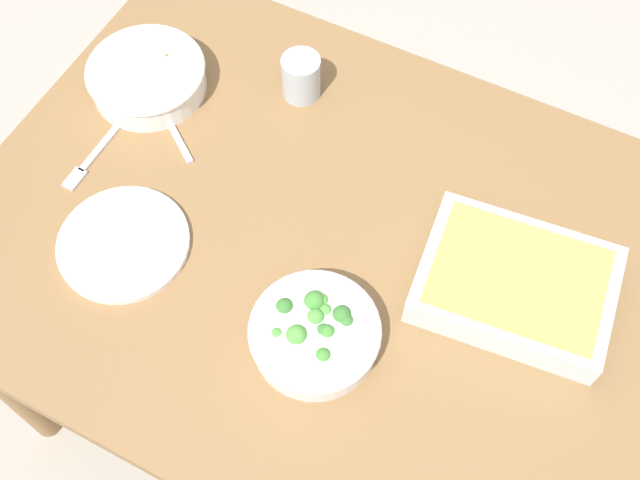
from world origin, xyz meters
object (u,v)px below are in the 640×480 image
stew_bowl (147,76)px  broccoli_bowl (315,333)px  side_plate (123,243)px  spoon_by_stew (166,117)px  fork_on_table (92,157)px  drink_cup (301,78)px  baking_dish (515,284)px

stew_bowl → broccoli_bowl: 0.60m
broccoli_bowl → side_plate: 0.36m
side_plate → spoon_by_stew: 0.27m
spoon_by_stew → fork_on_table: size_ratio=0.87×
side_plate → spoon_by_stew: size_ratio=1.43×
broccoli_bowl → side_plate: bearing=179.1°
spoon_by_stew → drink_cup: bearing=41.3°
baking_dish → broccoli_bowl: bearing=-138.1°
stew_bowl → spoon_by_stew: (0.07, -0.05, -0.03)m
side_plate → baking_dish: bearing=19.3°
fork_on_table → stew_bowl: bearing=89.5°
broccoli_bowl → stew_bowl: bearing=148.6°
side_plate → fork_on_table: side_plate is taller
stew_bowl → spoon_by_stew: 0.09m
broccoli_bowl → spoon_by_stew: (-0.44, 0.26, -0.03)m
stew_bowl → baking_dish: size_ratio=0.68×
broccoli_bowl → baking_dish: 0.33m
stew_bowl → fork_on_table: (-0.00, -0.18, -0.03)m
broccoli_bowl → fork_on_table: 0.53m
stew_bowl → baking_dish: 0.76m
stew_bowl → broccoli_bowl: bearing=-31.4°
side_plate → spoon_by_stew: side_plate is taller
stew_bowl → baking_dish: (0.75, -0.09, 0.00)m
baking_dish → drink_cup: (-0.49, 0.21, 0.00)m
drink_cup → side_plate: 0.44m
fork_on_table → side_plate: bearing=-39.1°
stew_bowl → spoon_by_stew: stew_bowl is taller
stew_bowl → fork_on_table: 0.19m
spoon_by_stew → fork_on_table: spoon_by_stew is taller
baking_dish → fork_on_table: bearing=-173.2°
broccoli_bowl → drink_cup: (-0.25, 0.43, 0.01)m
baking_dish → drink_cup: size_ratio=3.79×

